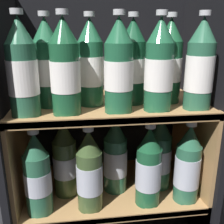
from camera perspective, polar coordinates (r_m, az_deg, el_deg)
The scene contains 21 objects.
fridge_back_wall at distance 1.06m, azimuth -1.70°, elevation 1.39°, with size 0.65×0.02×0.82m, color black.
fridge_side_left at distance 0.90m, azimuth -20.66°, elevation -2.65°, with size 0.02×0.39×0.82m, color black.
fridge_side_right at distance 0.97m, azimuth 18.24°, elevation -1.00°, with size 0.02×0.39×0.82m, color black.
shelf_lower at distance 1.00m, azimuth -0.33°, elevation -17.19°, with size 0.61×0.35×0.16m.
shelf_upper at distance 0.89m, azimuth -0.38°, elevation -5.40°, with size 0.61×0.35×0.48m.
bottle_upper_front_0 at distance 0.73m, azimuth -18.93°, elevation 8.51°, with size 0.08×0.08×0.28m.
bottle_upper_front_1 at distance 0.72m, azimuth -10.19°, elevation 9.06°, with size 0.08×0.08×0.28m.
bottle_upper_front_2 at distance 0.73m, azimuth 1.47°, elevation 9.43°, with size 0.08×0.08×0.28m.
bottle_upper_front_3 at distance 0.75m, azimuth 10.21°, elevation 9.41°, with size 0.08×0.08×0.28m.
bottle_upper_front_4 at distance 0.80m, azimuth 18.58°, elevation 9.17°, with size 0.08×0.08×0.28m.
bottle_upper_back_0 at distance 0.81m, azimuth -13.90°, elevation 9.78°, with size 0.08×0.08×0.28m.
bottle_upper_back_1 at distance 0.81m, azimuth -4.72°, elevation 10.15°, with size 0.08×0.08×0.28m.
bottle_upper_back_2 at distance 0.82m, azimuth 4.48°, elevation 10.36°, with size 0.08×0.08×0.28m.
bottle_upper_back_3 at distance 0.86m, azimuth 12.32°, elevation 10.28°, with size 0.08×0.08×0.28m.
bottle_lower_front_0 at distance 0.83m, azimuth -15.93°, elevation -13.25°, with size 0.08×0.08×0.28m.
bottle_lower_front_1 at distance 0.83m, azimuth -4.92°, elevation -13.04°, with size 0.08×0.08×0.28m.
bottle_lower_front_2 at distance 0.85m, azimuth 7.95°, elevation -12.14°, with size 0.08×0.08×0.28m.
bottle_lower_front_3 at distance 0.89m, azimuth 16.11°, elevation -11.27°, with size 0.08×0.08×0.28m.
bottle_lower_back_0 at distance 0.90m, azimuth -10.21°, elevation -10.33°, with size 0.08×0.08×0.28m.
bottle_lower_back_1 at distance 0.91m, azimuth 0.73°, elevation -9.88°, with size 0.08×0.08×0.28m.
bottle_lower_back_2 at distance 0.94m, azimuth 10.34°, elevation -9.12°, with size 0.08×0.08×0.28m.
Camera 1 is at (-0.10, -0.65, 0.70)m, focal length 42.00 mm.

